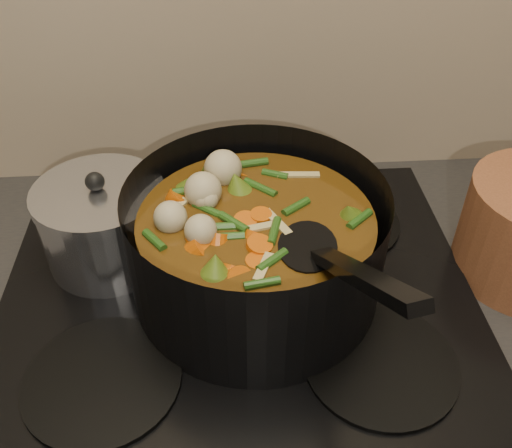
{
  "coord_description": "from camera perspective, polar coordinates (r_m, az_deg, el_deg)",
  "views": [
    {
      "loc": [
        -0.01,
        1.4,
        1.48
      ],
      "look_at": [
        0.02,
        1.93,
        1.04
      ],
      "focal_mm": 40.0,
      "sensor_mm": 36.0,
      "label": 1
    }
  ],
  "objects": [
    {
      "name": "stockpot",
      "position": [
        0.71,
        0.04,
        -2.36
      ],
      "size": [
        0.32,
        0.42,
        0.23
      ],
      "rotation": [
        0.0,
        0.0,
        0.03
      ],
      "color": "black",
      "rests_on": "stovetop"
    },
    {
      "name": "stovetop",
      "position": [
        0.77,
        -1.79,
        -7.14
      ],
      "size": [
        0.62,
        0.54,
        0.03
      ],
      "color": "black",
      "rests_on": "counter"
    },
    {
      "name": "saucepan",
      "position": [
        0.8,
        -14.95,
        0.02
      ],
      "size": [
        0.17,
        0.17,
        0.14
      ],
      "rotation": [
        0.0,
        0.0,
        -0.4
      ],
      "color": "silver",
      "rests_on": "stovetop"
    }
  ]
}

